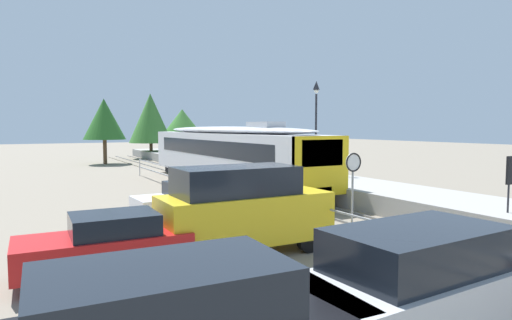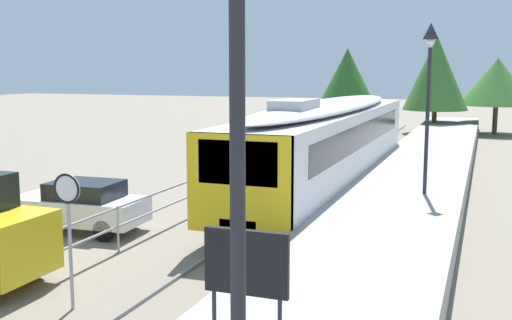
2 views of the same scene
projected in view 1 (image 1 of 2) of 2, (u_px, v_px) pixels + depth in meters
ground_plane at (179, 189)px, 25.77m from camera, size 160.00×160.00×0.00m
track_rails at (226, 185)px, 27.21m from camera, size 3.20×60.00×0.14m
commuter_train at (227, 151)px, 26.95m from camera, size 2.82×19.32×3.74m
station_platform at (272, 176)px, 28.73m from camera, size 3.90×60.00×0.90m
platform_lamp_mid_platform at (316, 109)px, 25.52m from camera, size 0.34×0.34×5.35m
speed_limit_sign at (353, 174)px, 14.05m from camera, size 0.61×0.10×2.81m
carpark_fence at (258, 198)px, 16.81m from camera, size 0.06×36.06×1.25m
parked_suv_silver at (423, 286)px, 7.13m from camera, size 4.69×2.13×2.04m
parked_van_yellow at (243, 208)px, 12.65m from camera, size 4.90×1.96×2.51m
parked_hatchback_red at (106, 244)px, 10.70m from camera, size 4.04×1.86×1.53m
parked_hatchback_white at (189, 201)px, 17.00m from camera, size 4.09×1.97×1.53m
tree_behind_carpark at (182, 124)px, 52.86m from camera, size 5.52×5.52×5.71m
tree_behind_station_far at (104, 119)px, 42.60m from camera, size 3.99×3.99×6.33m
tree_distant_left at (151, 118)px, 49.21m from camera, size 4.78×4.78×7.31m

